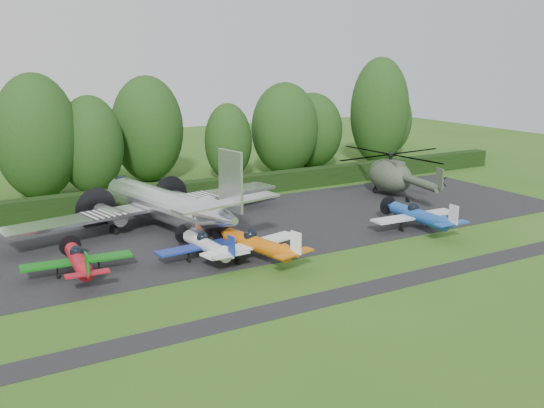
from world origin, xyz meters
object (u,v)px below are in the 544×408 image
transport_plane (162,204)px  light_plane_white (207,245)px  light_plane_red (78,261)px  helicopter (390,173)px  sign_board (391,167)px  light_plane_blue (418,215)px  light_plane_orange (257,244)px

transport_plane → light_plane_white: size_ratio=3.39×
transport_plane → light_plane_red: size_ratio=3.36×
helicopter → sign_board: size_ratio=4.82×
light_plane_white → helicopter: 26.53m
light_plane_white → sign_board: bearing=32.9°
light_plane_blue → helicopter: bearing=57.9°
light_plane_red → light_plane_orange: 11.97m
light_plane_white → light_plane_blue: 18.32m
light_plane_white → sign_board: size_ratio=2.25×
light_plane_red → helicopter: helicopter is taller
transport_plane → light_plane_red: (-8.50, -7.55, -1.11)m
light_plane_orange → light_plane_blue: 15.27m
transport_plane → light_plane_blue: (18.36, -10.39, -0.97)m
light_plane_red → helicopter: size_ratio=0.47×
light_plane_orange → light_plane_blue: bearing=13.5°
light_plane_white → light_plane_orange: (2.97, -1.91, 0.15)m
transport_plane → light_plane_white: (0.12, -8.65, -1.12)m
transport_plane → light_plane_blue: bearing=-17.6°
light_plane_red → sign_board: (39.53, 15.45, 0.12)m
sign_board → helicopter: bearing=-126.5°
light_plane_white → helicopter: (24.75, 9.46, 1.22)m
light_plane_white → sign_board: light_plane_white is taller
light_plane_blue → helicopter: 13.00m
light_plane_red → sign_board: bearing=18.0°
light_plane_orange → light_plane_blue: light_plane_orange is taller
light_plane_white → light_plane_blue: bearing=-0.7°
helicopter → sign_board: 9.45m
light_plane_white → light_plane_red: bearing=177.5°
light_plane_blue → sign_board: (12.68, 18.29, -0.02)m
transport_plane → helicopter: (24.87, 0.81, 0.10)m
light_plane_red → light_plane_orange: light_plane_orange is taller
light_plane_orange → sign_board: size_ratio=2.55×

